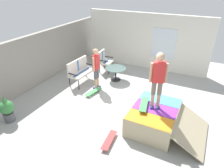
% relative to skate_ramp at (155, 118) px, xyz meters
% --- Properties ---
extents(ground_plane, '(12.00, 12.00, 0.10)m').
position_rel_skate_ramp_xyz_m(ground_plane, '(0.57, 1.28, -0.38)').
color(ground_plane, '#A8A8A3').
extents(back_wall_cinderblock, '(9.00, 0.20, 2.11)m').
position_rel_skate_ramp_xyz_m(back_wall_cinderblock, '(0.57, 5.28, 0.72)').
color(back_wall_cinderblock, gray).
rests_on(back_wall_cinderblock, ground_plane).
extents(house_facade, '(0.23, 6.00, 2.65)m').
position_rel_skate_ramp_xyz_m(house_facade, '(4.36, 1.77, 1.00)').
color(house_facade, white).
rests_on(house_facade, ground_plane).
extents(skate_ramp, '(1.76, 2.20, 0.66)m').
position_rel_skate_ramp_xyz_m(skate_ramp, '(0.00, 0.00, 0.00)').
color(skate_ramp, tan).
rests_on(skate_ramp, ground_plane).
extents(patio_bench, '(1.27, 0.61, 1.02)m').
position_rel_skate_ramp_xyz_m(patio_bench, '(1.46, 3.71, 0.29)').
color(patio_bench, black).
rests_on(patio_bench, ground_plane).
extents(patio_chair_near_house, '(0.66, 0.60, 1.02)m').
position_rel_skate_ramp_xyz_m(patio_chair_near_house, '(2.96, 3.35, 0.28)').
color(patio_chair_near_house, black).
rests_on(patio_chair_near_house, ground_plane).
extents(patio_table, '(0.90, 0.90, 0.57)m').
position_rel_skate_ramp_xyz_m(patio_table, '(2.34, 2.43, 0.07)').
color(patio_table, black).
rests_on(patio_table, ground_plane).
extents(person_watching, '(0.48, 0.25, 1.69)m').
position_rel_skate_ramp_xyz_m(person_watching, '(1.33, 2.82, 0.65)').
color(person_watching, navy).
rests_on(person_watching, ground_plane).
extents(person_skater, '(0.32, 0.45, 1.70)m').
position_rel_skate_ramp_xyz_m(person_skater, '(0.05, 0.07, 1.32)').
color(person_skater, navy).
rests_on(person_skater, skate_ramp).
extents(skateboard_by_bench, '(0.82, 0.36, 0.10)m').
position_rel_skate_ramp_xyz_m(skateboard_by_bench, '(0.86, 2.69, -0.25)').
color(skateboard_by_bench, '#3F8C4C').
rests_on(skateboard_by_bench, ground_plane).
extents(skateboard_spare, '(0.82, 0.28, 0.10)m').
position_rel_skate_ramp_xyz_m(skateboard_spare, '(-1.22, 0.93, -0.25)').
color(skateboard_spare, '#B23838').
rests_on(skateboard_spare, ground_plane).
extents(skateboard_on_ramp, '(0.82, 0.35, 0.10)m').
position_rel_skate_ramp_xyz_m(skateboard_on_ramp, '(-0.07, 0.36, 0.42)').
color(skateboard_on_ramp, '#3F8C4C').
rests_on(skateboard_on_ramp, skate_ramp).
extents(potted_plant, '(0.44, 0.44, 0.92)m').
position_rel_skate_ramp_xyz_m(potted_plant, '(-1.79, 4.22, 0.14)').
color(potted_plant, '#515156').
rests_on(potted_plant, ground_plane).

